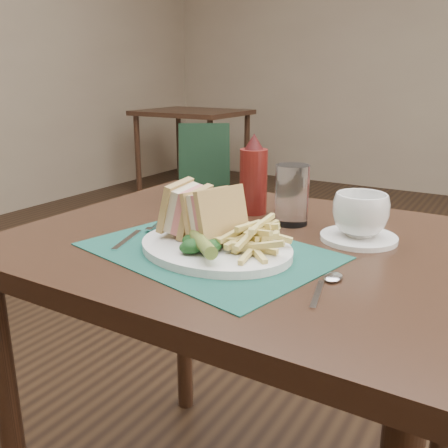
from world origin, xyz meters
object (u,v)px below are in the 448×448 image
(sandwich_half_b, at_px, (208,212))
(ketchup_bottle, at_px, (253,174))
(placemat, at_px, (208,251))
(sandwich_half_a, at_px, (175,207))
(plate, at_px, (216,248))
(table_main, at_px, (242,395))
(drinking_glass, at_px, (292,195))
(table_bg_left, at_px, (193,152))
(saucer, at_px, (359,238))
(coffee_cup, at_px, (360,215))
(check_presenter, at_px, (204,165))

(sandwich_half_b, distance_m, ketchup_bottle, 0.27)
(placemat, bearing_deg, sandwich_half_a, 167.33)
(sandwich_half_a, xyz_separation_m, ketchup_bottle, (0.03, 0.26, 0.02))
(plate, bearing_deg, ketchup_bottle, 113.99)
(sandwich_half_a, relative_size, ketchup_bottle, 0.54)
(table_main, relative_size, sandwich_half_a, 8.89)
(sandwich_half_a, xyz_separation_m, drinking_glass, (0.15, 0.22, -0.00))
(table_bg_left, bearing_deg, saucer, -50.11)
(table_bg_left, relative_size, sandwich_half_a, 8.89)
(coffee_cup, bearing_deg, ketchup_bottle, 165.40)
(table_bg_left, relative_size, saucer, 6.00)
(saucer, height_order, ketchup_bottle, ketchup_bottle)
(plate, distance_m, saucer, 0.29)
(plate, bearing_deg, table_main, 100.52)
(plate, distance_m, sandwich_half_a, 0.12)
(drinking_glass, distance_m, check_presenter, 0.26)
(sandwich_half_b, xyz_separation_m, saucer, (0.23, 0.19, -0.06))
(sandwich_half_a, xyz_separation_m, saucer, (0.31, 0.19, -0.06))
(drinking_glass, distance_m, ketchup_bottle, 0.12)
(sandwich_half_a, bearing_deg, coffee_cup, 22.05)
(plate, relative_size, sandwich_half_b, 2.88)
(table_main, height_order, drinking_glass, drinking_glass)
(placemat, bearing_deg, table_bg_left, 125.22)
(table_bg_left, relative_size, placemat, 2.06)
(plate, relative_size, saucer, 2.00)
(sandwich_half_b, xyz_separation_m, drinking_glass, (0.07, 0.22, -0.00))
(placemat, height_order, sandwich_half_b, sandwich_half_b)
(table_main, relative_size, table_bg_left, 1.00)
(sandwich_half_b, bearing_deg, table_main, 94.47)
(sandwich_half_a, bearing_deg, placemat, -22.21)
(sandwich_half_b, height_order, check_presenter, check_presenter)
(table_main, distance_m, sandwich_half_a, 0.46)
(table_bg_left, xyz_separation_m, plate, (2.15, -3.03, 0.38))
(table_main, distance_m, ketchup_bottle, 0.50)
(saucer, bearing_deg, sandwich_half_a, -148.41)
(plate, bearing_deg, saucer, 55.08)
(sandwich_half_a, xyz_separation_m, check_presenter, (-0.11, 0.26, 0.03))
(plate, height_order, coffee_cup, coffee_cup)
(placemat, xyz_separation_m, sandwich_half_b, (-0.01, 0.02, 0.07))
(drinking_glass, xyz_separation_m, check_presenter, (-0.25, 0.04, 0.03))
(table_main, bearing_deg, table_bg_left, 126.43)
(saucer, height_order, drinking_glass, drinking_glass)
(placemat, height_order, plate, plate)
(placemat, relative_size, ketchup_bottle, 2.34)
(sandwich_half_b, bearing_deg, sandwich_half_a, -160.99)
(check_presenter, bearing_deg, table_bg_left, 92.57)
(coffee_cup, relative_size, check_presenter, 0.52)
(plate, relative_size, check_presenter, 1.46)
(placemat, distance_m, coffee_cup, 0.31)
(table_main, bearing_deg, ketchup_bottle, 112.56)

